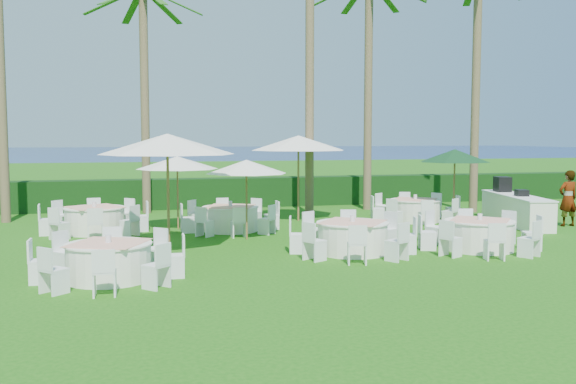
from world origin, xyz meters
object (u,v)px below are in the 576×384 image
banquet_table_a (109,260)px  buffet_table (515,208)px  banquet_table_c (479,234)px  banquet_table_d (95,219)px  banquet_table_e (230,218)px  banquet_table_f (415,210)px  umbrella_b (246,167)px  umbrella_a (167,144)px  umbrella_c (177,163)px  umbrella_green (455,156)px  umbrella_d (298,143)px  staff_person (568,198)px  banquet_table_b (352,237)px

banquet_table_a → buffet_table: bearing=22.1°
banquet_table_c → banquet_table_d: banquet_table_d is taller
banquet_table_e → banquet_table_f: banquet_table_e is taller
banquet_table_e → umbrella_b: bearing=-84.0°
umbrella_a → buffet_table: 11.96m
umbrella_b → umbrella_c: umbrella_c is taller
banquet_table_e → umbrella_green: bearing=-0.8°
banquet_table_a → umbrella_d: umbrella_d is taller
banquet_table_d → umbrella_green: (11.61, -0.67, 1.85)m
umbrella_d → umbrella_c: bearing=-166.6°
buffet_table → staff_person: 1.64m
umbrella_green → staff_person: (3.20, -1.61, -1.36)m
banquet_table_b → staff_person: staff_person is taller
banquet_table_e → buffet_table: (9.42, -0.87, 0.12)m
staff_person → banquet_table_d: bearing=-9.6°
banquet_table_f → umbrella_b: 6.94m
banquet_table_a → banquet_table_b: size_ratio=0.97×
banquet_table_c → staff_person: bearing=31.9°
umbrella_a → banquet_table_a: bearing=-116.0°
banquet_table_d → umbrella_c: umbrella_c is taller
banquet_table_f → umbrella_a: size_ratio=0.90×
banquet_table_f → banquet_table_c: bearing=-98.8°
banquet_table_f → banquet_table_e: bearing=-174.6°
banquet_table_d → buffet_table: buffet_table is taller
umbrella_c → umbrella_d: umbrella_d is taller
banquet_table_b → umbrella_green: 7.09m
banquet_table_b → umbrella_b: bearing=127.7°
banquet_table_e → umbrella_green: size_ratio=1.22×
banquet_table_a → umbrella_green: umbrella_green is taller
umbrella_b → staff_person: 10.65m
banquet_table_f → banquet_table_d: bearing=-179.8°
umbrella_b → umbrella_c: (-1.72, 2.50, 0.03)m
banquet_table_b → umbrella_d: umbrella_d is taller
banquet_table_d → umbrella_green: umbrella_green is taller
banquet_table_f → umbrella_green: 2.26m
banquet_table_a → banquet_table_c: 9.24m
banquet_table_b → umbrella_b: size_ratio=1.36×
banquet_table_b → banquet_table_f: bearing=50.9°
umbrella_green → buffet_table: bearing=-22.6°
umbrella_a → banquet_table_f: bearing=24.1°
buffet_table → banquet_table_a: bearing=-157.9°
umbrella_c → buffet_table: 11.19m
banquet_table_d → banquet_table_e: bearing=-8.1°
banquet_table_b → staff_person: bearing=18.3°
umbrella_b → buffet_table: size_ratio=0.54×
banquet_table_f → umbrella_c: umbrella_c is taller
umbrella_a → staff_person: 13.09m
banquet_table_a → umbrella_green: 12.74m
banquet_table_d → umbrella_a: 4.85m
banquet_table_d → buffet_table: 13.54m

